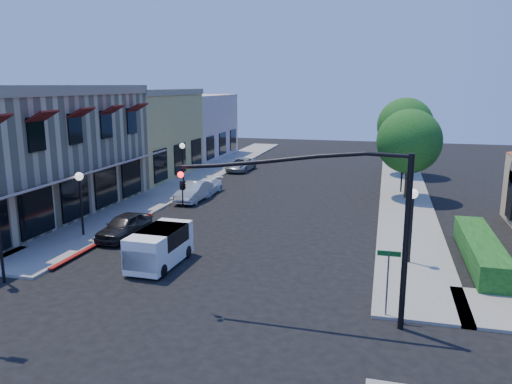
% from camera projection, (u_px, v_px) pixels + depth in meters
% --- Properties ---
extents(ground, '(120.00, 120.00, 0.00)m').
position_uv_depth(ground, '(165.00, 321.00, 17.52)').
color(ground, black).
rests_on(ground, ground).
extents(sidewalk_left, '(3.50, 50.00, 0.12)m').
position_uv_depth(sidewalk_left, '(202.00, 175.00, 45.21)').
color(sidewalk_left, gray).
rests_on(sidewalk_left, ground).
extents(sidewalk_right, '(3.50, 50.00, 0.12)m').
position_uv_depth(sidewalk_right, '(403.00, 185.00, 40.90)').
color(sidewalk_right, gray).
rests_on(sidewalk_right, ground).
extents(curb_red_strip, '(0.25, 10.00, 0.06)m').
position_uv_depth(curb_red_strip, '(110.00, 239.00, 26.79)').
color(curb_red_strip, maroon).
rests_on(curb_red_strip, ground).
extents(corner_brick_building, '(11.77, 18.20, 8.10)m').
position_uv_depth(corner_brick_building, '(8.00, 153.00, 30.89)').
color(corner_brick_building, '#C8B487').
rests_on(corner_brick_building, ground).
extents(yellow_stucco_building, '(10.00, 12.00, 7.60)m').
position_uv_depth(yellow_stucco_building, '(128.00, 133.00, 45.14)').
color(yellow_stucco_building, tan).
rests_on(yellow_stucco_building, ground).
extents(pink_stucco_building, '(10.00, 12.00, 7.00)m').
position_uv_depth(pink_stucco_building, '(180.00, 126.00, 56.55)').
color(pink_stucco_building, beige).
rests_on(pink_stucco_building, ground).
extents(hedge, '(1.40, 8.00, 1.10)m').
position_uv_depth(hedge, '(479.00, 263.00, 23.15)').
color(hedge, '#144614').
rests_on(hedge, ground).
extents(street_tree_a, '(4.56, 4.56, 6.48)m').
position_uv_depth(street_tree_a, '(409.00, 141.00, 35.28)').
color(street_tree_a, '#362215').
rests_on(street_tree_a, ground).
extents(street_tree_b, '(4.94, 4.94, 7.02)m').
position_uv_depth(street_tree_b, '(405.00, 125.00, 44.67)').
color(street_tree_b, '#362215').
rests_on(street_tree_b, ground).
extents(signal_mast_arm, '(8.01, 0.39, 6.00)m').
position_uv_depth(signal_mast_arm, '(341.00, 208.00, 16.63)').
color(signal_mast_arm, black).
rests_on(signal_mast_arm, ground).
extents(street_name_sign, '(0.80, 0.06, 2.50)m').
position_uv_depth(street_name_sign, '(388.00, 273.00, 17.40)').
color(street_name_sign, '#595B5E').
rests_on(street_name_sign, ground).
extents(lamppost_left_near, '(0.44, 0.44, 3.57)m').
position_uv_depth(lamppost_left_near, '(80.00, 188.00, 26.61)').
color(lamppost_left_near, black).
rests_on(lamppost_left_near, ground).
extents(lamppost_left_far, '(0.44, 0.44, 3.57)m').
position_uv_depth(lamppost_left_far, '(183.00, 153.00, 39.85)').
color(lamppost_left_far, black).
rests_on(lamppost_left_far, ground).
extents(lamppost_right_near, '(0.44, 0.44, 3.57)m').
position_uv_depth(lamppost_right_near, '(412.00, 207.00, 22.42)').
color(lamppost_right_near, black).
rests_on(lamppost_right_near, ground).
extents(lamppost_right_far, '(0.44, 0.44, 3.57)m').
position_uv_depth(lamppost_right_far, '(403.00, 158.00, 37.55)').
color(lamppost_right_far, black).
rests_on(lamppost_right_far, ground).
extents(white_van, '(1.79, 3.88, 1.70)m').
position_uv_depth(white_van, '(159.00, 245.00, 22.68)').
color(white_van, white).
rests_on(white_van, ground).
extents(parked_car_a, '(1.79, 3.98, 1.33)m').
position_uv_depth(parked_car_a, '(124.00, 226.00, 26.83)').
color(parked_car_a, black).
rests_on(parked_car_a, ground).
extents(parked_car_b, '(1.54, 4.14, 1.35)m').
position_uv_depth(parked_car_b, '(194.00, 192.00, 35.45)').
color(parked_car_b, silver).
rests_on(parked_car_b, ground).
extents(parked_car_c, '(1.64, 3.86, 1.11)m').
position_uv_depth(parked_car_c, '(207.00, 187.00, 37.75)').
color(parked_car_c, white).
rests_on(parked_car_c, ground).
extents(parked_car_d, '(2.25, 4.47, 1.21)m').
position_uv_depth(parked_car_d, '(240.00, 165.00, 47.86)').
color(parked_car_d, '#A7AAAC').
rests_on(parked_car_d, ground).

